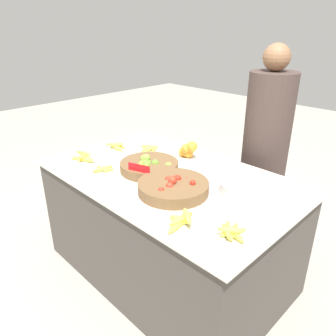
{
  "coord_description": "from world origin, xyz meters",
  "views": [
    {
      "loc": [
        1.4,
        -1.39,
        1.72
      ],
      "look_at": [
        0.0,
        0.0,
        0.84
      ],
      "focal_mm": 35.0,
      "sensor_mm": 36.0,
      "label": 1
    }
  ],
  "objects": [
    {
      "name": "banana_bunch_front_left",
      "position": [
        -0.44,
        0.23,
        0.81
      ],
      "size": [
        0.18,
        0.19,
        0.03
      ],
      "color": "#EFDB4C",
      "rests_on": "market_table"
    },
    {
      "name": "lime_bowl",
      "position": [
        -0.14,
        -0.04,
        0.83
      ],
      "size": [
        0.4,
        0.4,
        0.1
      ],
      "color": "brown",
      "rests_on": "market_table"
    },
    {
      "name": "banana_bunch_front_right",
      "position": [
        -0.64,
        0.05,
        0.82
      ],
      "size": [
        0.16,
        0.13,
        0.05
      ],
      "color": "#EFDB4C",
      "rests_on": "market_table"
    },
    {
      "name": "market_table",
      "position": [
        0.0,
        0.0,
        0.4
      ],
      "size": [
        1.73,
        1.06,
        0.79
      ],
      "color": "#4C4742",
      "rests_on": "ground_plane"
    },
    {
      "name": "orange_pile",
      "position": [
        -0.12,
        0.32,
        0.85
      ],
      "size": [
        0.16,
        0.14,
        0.14
      ],
      "color": "orange",
      "rests_on": "market_table"
    },
    {
      "name": "banana_bunch_back_center",
      "position": [
        0.46,
        -0.36,
        0.82
      ],
      "size": [
        0.16,
        0.23,
        0.06
      ],
      "color": "#EFDB4C",
      "rests_on": "market_table"
    },
    {
      "name": "banana_bunch_middle_left",
      "position": [
        -0.36,
        -0.27,
        0.81
      ],
      "size": [
        0.14,
        0.16,
        0.03
      ],
      "color": "#EFDB4C",
      "rests_on": "market_table"
    },
    {
      "name": "banana_bunch_middle_right",
      "position": [
        0.69,
        -0.27,
        0.82
      ],
      "size": [
        0.17,
        0.17,
        0.06
      ],
      "color": "#EFDB4C",
      "rests_on": "market_table"
    },
    {
      "name": "price_sign",
      "position": [
        -0.07,
        -0.19,
        0.85
      ],
      "size": [
        0.15,
        0.06,
        0.11
      ],
      "rotation": [
        0.0,
        0.0,
        0.32
      ],
      "color": "red",
      "rests_on": "market_table"
    },
    {
      "name": "banana_bunch_front_center",
      "position": [
        -0.62,
        -0.26,
        0.82
      ],
      "size": [
        0.2,
        0.15,
        0.06
      ],
      "color": "#EFDB4C",
      "rests_on": "market_table"
    },
    {
      "name": "tomato_basket",
      "position": [
        0.2,
        -0.15,
        0.83
      ],
      "size": [
        0.42,
        0.42,
        0.11
      ],
      "color": "brown",
      "rests_on": "market_table"
    },
    {
      "name": "metal_bowl",
      "position": [
        0.5,
        0.15,
        0.83
      ],
      "size": [
        0.3,
        0.3,
        0.07
      ],
      "color": "silver",
      "rests_on": "market_table"
    },
    {
      "name": "vendor_person",
      "position": [
        0.22,
        0.85,
        0.73
      ],
      "size": [
        0.35,
        0.35,
        1.6
      ],
      "color": "#473833",
      "rests_on": "ground_plane"
    },
    {
      "name": "ground_plane",
      "position": [
        0.0,
        0.0,
        0.0
      ],
      "size": [
        12.0,
        12.0,
        0.0
      ],
      "primitive_type": "plane",
      "color": "#ADA599"
    }
  ]
}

